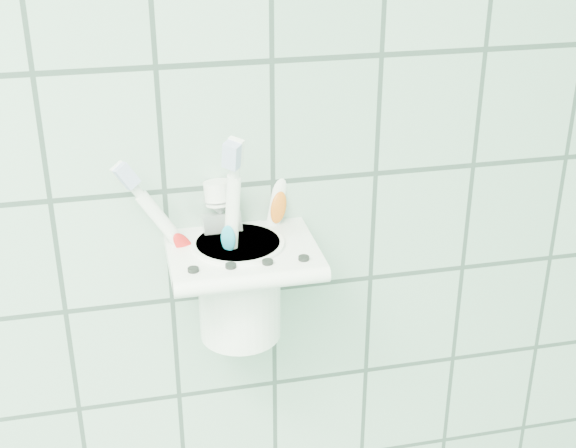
{
  "coord_description": "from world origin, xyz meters",
  "views": [
    {
      "loc": [
        0.56,
        0.53,
        1.65
      ],
      "look_at": [
        0.69,
        1.1,
        1.37
      ],
      "focal_mm": 50.0,
      "sensor_mm": 36.0,
      "label": 1
    }
  ],
  "objects_px": {
    "holder_bracket": "(242,256)",
    "toothbrush_pink": "(238,226)",
    "toothbrush_blue": "(253,217)",
    "toothbrush_orange": "(224,224)",
    "toothpaste_tube": "(231,245)",
    "cup": "(239,285)"
  },
  "relations": [
    {
      "from": "holder_bracket",
      "to": "toothbrush_blue",
      "type": "distance_m",
      "value": 0.04
    },
    {
      "from": "toothbrush_blue",
      "to": "toothpaste_tube",
      "type": "height_order",
      "value": "toothbrush_blue"
    },
    {
      "from": "toothbrush_orange",
      "to": "toothpaste_tube",
      "type": "relative_size",
      "value": 1.44
    },
    {
      "from": "holder_bracket",
      "to": "toothbrush_blue",
      "type": "height_order",
      "value": "toothbrush_blue"
    },
    {
      "from": "cup",
      "to": "toothbrush_orange",
      "type": "xyz_separation_m",
      "value": [
        -0.01,
        0.01,
        0.06
      ]
    },
    {
      "from": "toothbrush_pink",
      "to": "toothbrush_orange",
      "type": "relative_size",
      "value": 0.93
    },
    {
      "from": "holder_bracket",
      "to": "toothbrush_orange",
      "type": "height_order",
      "value": "toothbrush_orange"
    },
    {
      "from": "holder_bracket",
      "to": "cup",
      "type": "distance_m",
      "value": 0.03
    },
    {
      "from": "toothpaste_tube",
      "to": "toothbrush_orange",
      "type": "bearing_deg",
      "value": -157.56
    },
    {
      "from": "cup",
      "to": "toothbrush_blue",
      "type": "xyz_separation_m",
      "value": [
        0.02,
        0.01,
        0.06
      ]
    },
    {
      "from": "toothbrush_blue",
      "to": "toothbrush_orange",
      "type": "relative_size",
      "value": 1.05
    },
    {
      "from": "toothpaste_tube",
      "to": "holder_bracket",
      "type": "bearing_deg",
      "value": -72.75
    },
    {
      "from": "holder_bracket",
      "to": "toothbrush_orange",
      "type": "relative_size",
      "value": 0.66
    },
    {
      "from": "holder_bracket",
      "to": "toothpaste_tube",
      "type": "bearing_deg",
      "value": 111.08
    },
    {
      "from": "holder_bracket",
      "to": "toothbrush_pink",
      "type": "distance_m",
      "value": 0.03
    },
    {
      "from": "cup",
      "to": "toothbrush_pink",
      "type": "distance_m",
      "value": 0.05
    },
    {
      "from": "cup",
      "to": "toothbrush_orange",
      "type": "distance_m",
      "value": 0.06
    },
    {
      "from": "holder_bracket",
      "to": "cup",
      "type": "height_order",
      "value": "same"
    },
    {
      "from": "cup",
      "to": "toothbrush_blue",
      "type": "height_order",
      "value": "toothbrush_blue"
    },
    {
      "from": "holder_bracket",
      "to": "toothbrush_pink",
      "type": "height_order",
      "value": "toothbrush_pink"
    },
    {
      "from": "cup",
      "to": "toothbrush_pink",
      "type": "bearing_deg",
      "value": 77.77
    },
    {
      "from": "holder_bracket",
      "to": "cup",
      "type": "bearing_deg",
      "value": 125.08
    }
  ]
}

